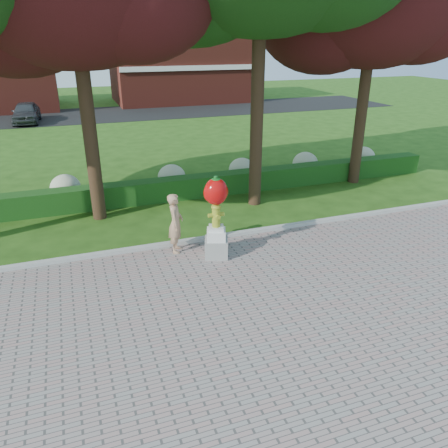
% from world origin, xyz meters
% --- Properties ---
extents(ground, '(100.00, 100.00, 0.00)m').
position_xyz_m(ground, '(0.00, 0.00, 0.00)').
color(ground, '#234711').
rests_on(ground, ground).
extents(walkway, '(40.00, 14.00, 0.04)m').
position_xyz_m(walkway, '(0.00, -4.00, 0.02)').
color(walkway, gray).
rests_on(walkway, ground).
extents(curb, '(40.00, 0.18, 0.15)m').
position_xyz_m(curb, '(0.00, 3.00, 0.07)').
color(curb, '#ADADA5').
rests_on(curb, ground).
extents(lawn_hedge, '(24.00, 0.70, 0.80)m').
position_xyz_m(lawn_hedge, '(0.00, 7.00, 0.40)').
color(lawn_hedge, '#194012').
rests_on(lawn_hedge, ground).
extents(hydrangea_row, '(20.10, 1.10, 0.99)m').
position_xyz_m(hydrangea_row, '(0.57, 8.00, 0.55)').
color(hydrangea_row, '#9EA57E').
rests_on(hydrangea_row, ground).
extents(street, '(50.00, 8.00, 0.02)m').
position_xyz_m(street, '(0.00, 28.00, 0.01)').
color(street, black).
rests_on(street, ground).
extents(building_right, '(12.00, 8.00, 6.40)m').
position_xyz_m(building_right, '(8.00, 34.00, 3.20)').
color(building_right, maroon).
rests_on(building_right, ground).
extents(hydrant_sculpture, '(0.79, 0.79, 2.31)m').
position_xyz_m(hydrant_sculpture, '(0.80, 1.93, 1.26)').
color(hydrant_sculpture, gray).
rests_on(hydrant_sculpture, walkway).
extents(woman, '(0.60, 0.73, 1.72)m').
position_xyz_m(woman, '(-0.16, 2.60, 0.90)').
color(woman, tan).
rests_on(woman, walkway).
extents(parked_car, '(1.92, 4.30, 1.44)m').
position_xyz_m(parked_car, '(-5.25, 26.06, 0.74)').
color(parked_car, '#383B3E').
rests_on(parked_car, street).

